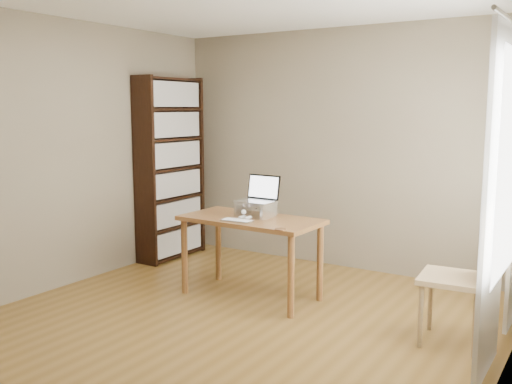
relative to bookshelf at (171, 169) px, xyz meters
name	(u,v)px	position (x,y,z in m)	size (l,w,h in m)	color
room	(224,168)	(1.86, -1.54, 0.25)	(4.04, 4.54, 2.64)	brown
bookshelf	(171,169)	(0.00, 0.00, 0.00)	(0.30, 0.90, 2.10)	black
curtains	(509,191)	(3.75, -0.75, 0.12)	(0.03, 1.90, 2.25)	white
desk	(251,229)	(1.58, -0.72, -0.41)	(1.30, 0.68, 0.75)	brown
laptop_stand	(256,208)	(1.58, -0.64, -0.22)	(0.32, 0.25, 0.13)	silver
laptop	(259,195)	(1.58, -0.58, -0.11)	(0.35, 0.29, 0.24)	silver
keyboard	(237,221)	(1.57, -0.94, -0.29)	(0.29, 0.14, 0.02)	silver
coaster	(280,229)	(2.06, -1.01, -0.30)	(0.09, 0.09, 0.01)	brown
cat	(256,209)	(1.57, -0.61, -0.23)	(0.25, 0.48, 0.15)	#4C433B
chair	(465,270)	(3.50, -0.81, -0.48)	(0.50, 0.50, 1.05)	tan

